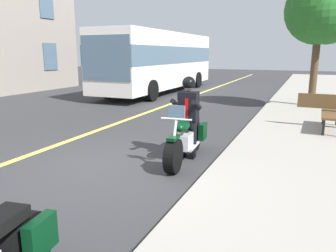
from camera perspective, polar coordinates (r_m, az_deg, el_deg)
The scene contains 7 objects.
ground_plane at distance 6.76m, azimuth -10.16°, elevation -6.73°, with size 80.00×80.00×0.00m, color #333335.
lane_center_stripe at distance 8.00m, azimuth -22.27°, elevation -4.41°, with size 60.00×0.16×0.01m, color #E5DB4C.
motorcycle_main at distance 6.90m, azimuth 3.09°, elevation -2.22°, with size 2.22×0.70×1.26m.
rider_main at distance 6.95m, azimuth 3.55°, elevation 2.82°, with size 0.65×0.58×1.74m.
bus_near at distance 19.03m, azimuth -1.41°, elevation 11.59°, with size 11.05×2.70×3.30m.
bench_sidewalk at distance 10.01m, azimuth 26.65°, elevation 2.63°, with size 1.81×1.80×0.95m.
street_tree_curbside at distance 14.15m, azimuth 25.22°, elevation 17.45°, with size 2.80×2.60×4.96m.
Camera 1 is at (5.30, 3.57, 2.22)m, focal length 35.00 mm.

